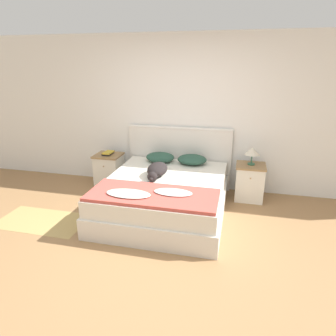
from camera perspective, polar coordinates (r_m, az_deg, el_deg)
The scene contains 13 objects.
ground_plane at distance 3.64m, azimuth -3.99°, elevation -15.65°, with size 16.00×16.00×0.00m, color #997047.
wall_back at distance 5.11m, azimuth 2.89°, elevation 10.22°, with size 9.00×0.06×2.55m.
bed at distance 4.39m, azimuth -0.61°, elevation -5.31°, with size 1.71×2.00×0.52m.
headboard at distance 5.21m, azimuth 2.12°, elevation 2.31°, with size 1.79×0.06×1.07m.
nightstand_left at distance 5.41m, azimuth -11.15°, elevation -0.38°, with size 0.45×0.44×0.58m.
nightstand_right at distance 4.96m, azimuth 15.26°, elevation -2.57°, with size 0.45×0.44×0.58m.
pillow_left at distance 5.02m, azimuth -1.51°, elevation 2.07°, with size 0.48×0.38×0.16m.
pillow_right at distance 4.91m, azimuth 4.61°, elevation 1.62°, with size 0.48×0.38×0.16m.
quilt at distance 3.73m, azimuth -3.13°, elevation -5.09°, with size 1.62×0.68×0.07m.
dog at distance 4.39m, azimuth -2.11°, elevation -0.40°, with size 0.29×0.66×0.19m.
book_stack at distance 5.31m, azimuth -11.37°, elevation 2.81°, with size 0.16×0.23×0.05m.
table_lamp at distance 4.81m, azimuth 15.77°, elevation 3.01°, with size 0.23×0.23×0.28m.
rug at distance 4.59m, azimuth -22.83°, elevation -9.25°, with size 1.23×0.67×0.00m.
Camera 1 is at (0.93, -2.83, 2.08)m, focal length 32.00 mm.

